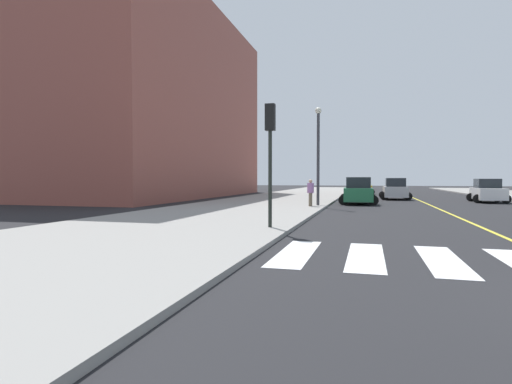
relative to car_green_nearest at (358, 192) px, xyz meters
The scene contains 10 objects.
sidewalk_kerb_west 9.08m from the car_green_nearest, 140.58° to the right, with size 10.00×120.00×0.15m, color gray.
lane_divider_paint 15.22m from the car_green_nearest, 69.90° to the left, with size 0.16×80.00×0.01m, color yellow.
low_rise_brick_west 25.76m from the car_green_nearest, 160.85° to the left, with size 16.00×32.00×20.14m, color brown.
car_green_nearest is the anchor object (origin of this frame).
car_white_second 11.65m from the car_green_nearest, 27.03° to the left, with size 2.86×4.49×1.98m.
car_yellow_third 20.70m from the car_green_nearest, 89.48° to the left, with size 2.69×4.21×1.85m.
car_silver_fourth 8.68m from the car_green_nearest, 68.36° to the left, with size 2.86×4.57×2.04m.
traffic_light_far_corner 17.91m from the car_green_nearest, 99.14° to the right, with size 0.36×0.41×4.65m.
pedestrian_walking_west 6.24m from the car_green_nearest, 118.30° to the right, with size 0.44×0.44×1.79m.
street_lamp 6.04m from the car_green_nearest, 120.23° to the right, with size 0.44×0.44×6.72m.
Camera 1 is at (-4.45, -6.63, 1.99)m, focal length 28.31 mm.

